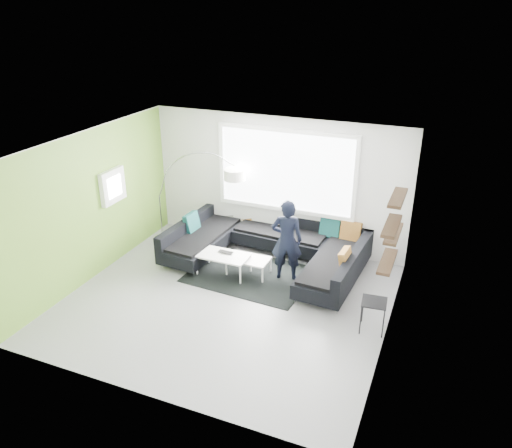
{
  "coord_description": "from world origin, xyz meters",
  "views": [
    {
      "loc": [
        3.33,
        -6.74,
        4.9
      ],
      "look_at": [
        0.19,
        0.9,
        1.17
      ],
      "focal_mm": 35.0,
      "sensor_mm": 36.0,
      "label": 1
    }
  ],
  "objects": [
    {
      "name": "room_shell",
      "position": [
        0.04,
        0.21,
        1.81
      ],
      "size": [
        5.54,
        5.04,
        2.82
      ],
      "color": "silver",
      "rests_on": "ground"
    },
    {
      "name": "person",
      "position": [
        0.69,
        1.19,
        0.8
      ],
      "size": [
        0.78,
        0.69,
        1.6
      ],
      "primitive_type": "imported",
      "rotation": [
        0.0,
        0.0,
        3.42
      ],
      "color": "black",
      "rests_on": "ground"
    },
    {
      "name": "sectional_sofa",
      "position": [
        0.15,
        1.54,
        0.36
      ],
      "size": [
        3.89,
        2.55,
        0.81
      ],
      "rotation": [
        0.0,
        0.0,
        -0.06
      ],
      "color": "black",
      "rests_on": "ground"
    },
    {
      "name": "rug",
      "position": [
        0.01,
        1.01,
        0.01
      ],
      "size": [
        2.38,
        1.79,
        0.01
      ],
      "primitive_type": "cube",
      "rotation": [
        0.0,
        0.0,
        -0.06
      ],
      "color": "black",
      "rests_on": "ground"
    },
    {
      "name": "ground",
      "position": [
        0.0,
        0.0,
        0.0
      ],
      "size": [
        5.5,
        5.5,
        0.0
      ],
      "primitive_type": "plane",
      "color": "gray",
      "rests_on": "ground"
    },
    {
      "name": "laptop",
      "position": [
        -0.48,
        0.93,
        0.42
      ],
      "size": [
        0.31,
        0.22,
        0.02
      ],
      "primitive_type": "imported",
      "rotation": [
        0.0,
        0.0,
        -0.04
      ],
      "color": "black",
      "rests_on": "coffee_table"
    },
    {
      "name": "arc_lamp",
      "position": [
        -2.42,
        1.74,
        1.03
      ],
      "size": [
        2.02,
        1.02,
        2.06
      ],
      "primitive_type": null,
      "rotation": [
        0.0,
        0.0,
        0.16
      ],
      "color": "silver",
      "rests_on": "ground"
    },
    {
      "name": "side_table",
      "position": [
        2.52,
        0.15,
        0.27
      ],
      "size": [
        0.42,
        0.42,
        0.54
      ],
      "primitive_type": "cube",
      "rotation": [
        0.0,
        0.0,
        0.09
      ],
      "color": "black",
      "rests_on": "ground"
    },
    {
      "name": "coffee_table",
      "position": [
        -0.25,
        0.96,
        0.2
      ],
      "size": [
        1.24,
        0.73,
        0.41
      ],
      "primitive_type": "cube",
      "rotation": [
        0.0,
        0.0,
        -0.0
      ],
      "color": "white",
      "rests_on": "ground"
    }
  ]
}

